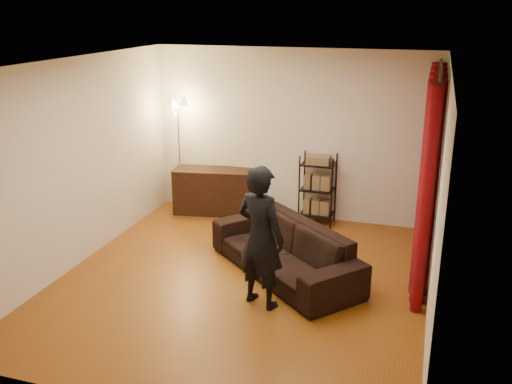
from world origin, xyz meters
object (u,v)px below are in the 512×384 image
(floor_lamp, at_px, (179,156))
(storage_boxes, at_px, (257,207))
(person, at_px, (261,237))
(wire_shelf, at_px, (318,189))
(sofa, at_px, (284,250))
(media_cabinet, at_px, (214,191))

(floor_lamp, bearing_deg, storage_boxes, 7.02)
(person, height_order, wire_shelf, person)
(storage_boxes, bearing_deg, sofa, -63.34)
(sofa, xyz_separation_m, floor_lamp, (-2.26, 1.78, 0.61))
(media_cabinet, bearing_deg, floor_lamp, 178.01)
(storage_boxes, height_order, floor_lamp, floor_lamp)
(person, relative_size, floor_lamp, 0.88)
(sofa, distance_m, wire_shelf, 1.91)
(storage_boxes, xyz_separation_m, floor_lamp, (-1.29, -0.16, 0.81))
(sofa, xyz_separation_m, storage_boxes, (-0.97, 1.93, -0.20))
(media_cabinet, distance_m, storage_boxes, 0.77)
(storage_boxes, bearing_deg, person, -71.86)
(person, bearing_deg, sofa, -74.00)
(wire_shelf, bearing_deg, storage_boxes, -162.62)
(media_cabinet, xyz_separation_m, wire_shelf, (1.73, 0.05, 0.19))
(storage_boxes, distance_m, floor_lamp, 1.53)
(sofa, bearing_deg, wire_shelf, 129.89)
(wire_shelf, bearing_deg, person, -72.68)
(media_cabinet, xyz_separation_m, storage_boxes, (0.73, 0.08, -0.24))
(media_cabinet, height_order, storage_boxes, media_cabinet)
(media_cabinet, bearing_deg, person, -68.12)
(sofa, height_order, media_cabinet, media_cabinet)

